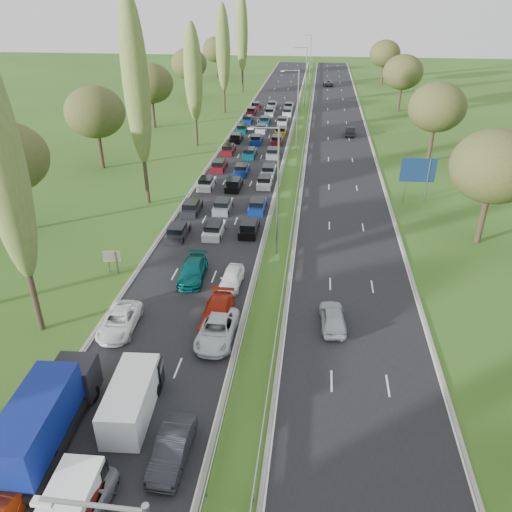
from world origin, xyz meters
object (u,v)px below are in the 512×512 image
(info_sign, at_px, (112,259))
(white_van_front, at_px, (68,511))
(direction_sign, at_px, (418,172))
(near_car_2, at_px, (119,321))
(blue_lorry, at_px, (47,415))
(white_van_rear, at_px, (133,396))

(info_sign, bearing_deg, white_van_front, -73.21)
(direction_sign, bearing_deg, info_sign, -144.35)
(near_car_2, relative_size, blue_lorry, 0.58)
(white_van_rear, bearing_deg, info_sign, 111.22)
(white_van_rear, relative_size, info_sign, 2.71)
(near_car_2, distance_m, white_van_rear, 8.58)
(white_van_rear, relative_size, direction_sign, 1.09)
(white_van_rear, bearing_deg, direction_sign, 55.55)
(white_van_rear, height_order, info_sign, white_van_rear)
(near_car_2, bearing_deg, direction_sign, 45.53)
(white_van_front, bearing_deg, white_van_rear, 84.27)
(white_van_front, bearing_deg, near_car_2, 100.36)
(near_car_2, distance_m, info_sign, 8.82)
(white_van_front, relative_size, white_van_rear, 0.90)
(blue_lorry, relative_size, info_sign, 4.09)
(near_car_2, bearing_deg, white_van_rear, -67.12)
(near_car_2, xyz_separation_m, white_van_rear, (3.76, -7.70, 0.45))
(direction_sign, bearing_deg, white_van_front, -116.63)
(white_van_rear, distance_m, info_sign, 17.37)
(blue_lorry, bearing_deg, info_sign, 97.81)
(blue_lorry, xyz_separation_m, white_van_rear, (3.71, 2.63, -0.72))
(near_car_2, bearing_deg, info_sign, 111.15)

